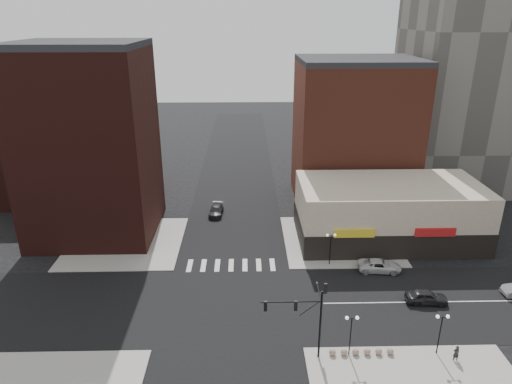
{
  "coord_description": "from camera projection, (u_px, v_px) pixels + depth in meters",
  "views": [
    {
      "loc": [
        1.84,
        -40.85,
        28.85
      ],
      "look_at": [
        2.89,
        4.81,
        11.0
      ],
      "focal_mm": 32.0,
      "sensor_mm": 36.0,
      "label": 1
    }
  ],
  "objects": [
    {
      "name": "building_nw_low",
      "position": [
        47.0,
        159.0,
        77.29
      ],
      "size": [
        20.0,
        18.0,
        12.0
      ],
      "primitive_type": "cube",
      "color": "#351410",
      "rests_on": "ground"
    },
    {
      "name": "building_ne_row",
      "position": [
        388.0,
        216.0,
        61.72
      ],
      "size": [
        24.2,
        12.2,
        8.0
      ],
      "color": "beige",
      "rests_on": "ground"
    },
    {
      "name": "road_ns",
      "position": [
        230.0,
        305.0,
        48.5
      ],
      "size": [
        14.0,
        200.0,
        0.02
      ],
      "primitive_type": "cube",
      "color": "black",
      "rests_on": "ground"
    },
    {
      "name": "dark_sedan_east",
      "position": [
        426.0,
        297.0,
        48.55
      ],
      "size": [
        4.54,
        2.13,
        1.5
      ],
      "primitive_type": "imported",
      "rotation": [
        0.0,
        0.0,
        1.49
      ],
      "color": "black",
      "rests_on": "ground"
    },
    {
      "name": "pedestrian",
      "position": [
        456.0,
        353.0,
        40.29
      ],
      "size": [
        0.58,
        0.39,
        1.55
      ],
      "primitive_type": "imported",
      "rotation": [
        0.0,
        0.0,
        3.17
      ],
      "color": "black",
      "rests_on": "sidewalk_se"
    },
    {
      "name": "bollard_row",
      "position": [
        361.0,
        352.0,
        41.16
      ],
      "size": [
        5.86,
        0.61,
        0.61
      ],
      "color": "gray",
      "rests_on": "sidewalk_se"
    },
    {
      "name": "ground",
      "position": [
        230.0,
        305.0,
        48.5
      ],
      "size": [
        240.0,
        240.0,
        0.0
      ],
      "primitive_type": "plane",
      "color": "black",
      "rests_on": "ground"
    },
    {
      "name": "traffic_signal",
      "position": [
        309.0,
        309.0,
        39.56
      ],
      "size": [
        5.59,
        3.09,
        7.77
      ],
      "color": "black",
      "rests_on": "ground"
    },
    {
      "name": "street_lamp_se_a",
      "position": [
        351.0,
        326.0,
        40.09
      ],
      "size": [
        1.22,
        0.32,
        4.16
      ],
      "color": "black",
      "rests_on": "sidewalk_se"
    },
    {
      "name": "sidewalk_ne",
      "position": [
        339.0,
        240.0,
        62.29
      ],
      "size": [
        15.0,
        15.0,
        0.12
      ],
      "primitive_type": "cube",
      "color": "gray",
      "rests_on": "ground"
    },
    {
      "name": "road_ew",
      "position": [
        230.0,
        305.0,
        48.5
      ],
      "size": [
        200.0,
        14.0,
        0.02
      ],
      "primitive_type": "cube",
      "color": "black",
      "rests_on": "ground"
    },
    {
      "name": "building_nw",
      "position": [
        90.0,
        146.0,
        60.77
      ],
      "size": [
        16.0,
        15.0,
        25.0
      ],
      "primitive_type": "cube",
      "color": "#351410",
      "rests_on": "ground"
    },
    {
      "name": "street_lamp_se_b",
      "position": [
        441.0,
        324.0,
        40.26
      ],
      "size": [
        1.22,
        0.32,
        4.16
      ],
      "color": "black",
      "rests_on": "sidewalk_se"
    },
    {
      "name": "white_suv",
      "position": [
        380.0,
        266.0,
        54.67
      ],
      "size": [
        5.3,
        2.78,
        1.42
      ],
      "primitive_type": "imported",
      "rotation": [
        0.0,
        0.0,
        1.49
      ],
      "color": "silver",
      "rests_on": "ground"
    },
    {
      "name": "sidewalk_nw",
      "position": [
        126.0,
        242.0,
        61.67
      ],
      "size": [
        15.0,
        15.0,
        0.12
      ],
      "primitive_type": "cube",
      "color": "gray",
      "rests_on": "ground"
    },
    {
      "name": "building_ne_midrise",
      "position": [
        354.0,
        135.0,
        72.37
      ],
      "size": [
        18.0,
        15.0,
        22.0
      ],
      "primitive_type": "cube",
      "color": "brown",
      "rests_on": "ground"
    },
    {
      "name": "street_lamp_ne",
      "position": [
        331.0,
        241.0,
        55.01
      ],
      "size": [
        1.22,
        0.32,
        4.16
      ],
      "color": "black",
      "rests_on": "sidewalk_ne"
    },
    {
      "name": "dark_sedan_north",
      "position": [
        216.0,
        211.0,
        70.06
      ],
      "size": [
        2.27,
        4.9,
        1.38
      ],
      "primitive_type": "imported",
      "rotation": [
        0.0,
        0.0,
        -0.07
      ],
      "color": "black",
      "rests_on": "ground"
    }
  ]
}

